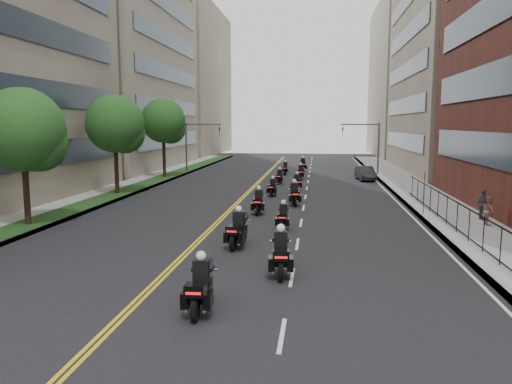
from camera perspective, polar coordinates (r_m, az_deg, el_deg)
ground at (r=14.16m, az=-10.52°, el=-15.15°), size 160.00×160.00×0.00m
sidewalk_right at (r=38.63m, az=18.83°, el=-0.65°), size 4.00×90.00×0.15m
sidewalk_left at (r=41.06m, az=-16.05°, el=-0.06°), size 4.00×90.00×0.15m
grass_strip at (r=40.74m, az=-15.02°, el=0.06°), size 2.00×90.00×0.04m
building_right_tan at (r=63.59m, az=23.79°, el=15.79°), size 15.11×28.00×30.00m
building_right_far at (r=92.38m, az=18.31°, el=12.11°), size 15.00×28.00×26.00m
building_left_mid at (r=66.77m, az=-16.83°, el=17.44°), size 16.11×28.00×34.00m
building_left_far at (r=94.38m, az=-9.24°, el=12.30°), size 16.00×28.00×26.00m
iron_fence at (r=25.79m, az=22.57°, el=-3.03°), size 0.05×28.00×1.50m
street_trees at (r=34.49m, az=-19.07°, el=6.81°), size 4.40×38.40×7.98m
traffic_signal_right at (r=54.72m, az=12.84°, el=5.76°), size 4.09×0.20×5.60m
traffic_signal_left at (r=56.11m, az=-7.03°, el=5.94°), size 4.09×0.20×5.60m
motorcycle_0 at (r=14.97m, az=-6.36°, el=-10.87°), size 0.57×2.44×1.80m
motorcycle_1 at (r=18.34m, az=2.84°, el=-7.22°), size 0.68×2.54×1.87m
motorcycle_2 at (r=22.38m, az=-2.08°, el=-4.46°), size 0.71×2.51×1.85m
motorcycle_3 at (r=26.13m, az=3.13°, el=-2.95°), size 0.49×2.10×1.55m
motorcycle_4 at (r=30.54m, az=0.29°, el=-1.23°), size 0.54×2.34×1.73m
motorcycle_5 at (r=33.82m, az=4.41°, el=-0.34°), size 0.72×2.39×1.77m
motorcycle_6 at (r=38.14m, az=1.92°, el=0.47°), size 0.57×2.08×1.54m
motorcycle_7 at (r=41.52m, az=4.72°, el=1.05°), size 0.63×2.09×1.55m
motorcycle_8 at (r=45.90m, az=2.70°, el=1.71°), size 0.56×2.07×1.53m
motorcycle_9 at (r=49.58m, az=5.12°, el=2.20°), size 0.53×2.24×1.65m
motorcycle_10 at (r=54.07m, az=3.34°, el=2.65°), size 0.50×2.13×1.57m
motorcycle_11 at (r=58.11m, az=5.39°, el=3.06°), size 0.65×2.38×1.76m
parked_sedan at (r=49.85m, az=12.39°, el=2.11°), size 1.90×4.24×1.35m
pedestrian_b at (r=29.21m, az=25.06°, el=-1.95°), size 0.57×0.74×1.51m
pedestrian_c at (r=30.56m, az=24.47°, el=-1.33°), size 0.57×1.05×1.71m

